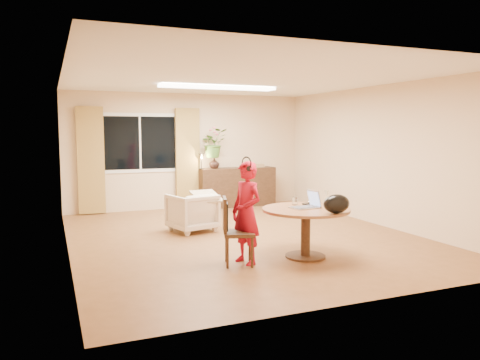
{
  "coord_description": "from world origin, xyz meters",
  "views": [
    {
      "loc": [
        -2.95,
        -7.09,
        1.76
      ],
      "look_at": [
        -0.14,
        -0.2,
        0.98
      ],
      "focal_mm": 35.0,
      "sensor_mm": 36.0,
      "label": 1
    }
  ],
  "objects_px": {
    "sideboard": "(237,187)",
    "dining_table": "(306,219)",
    "child": "(246,213)",
    "armchair": "(192,212)",
    "dining_chair": "(239,231)"
  },
  "relations": [
    {
      "from": "dining_table",
      "to": "sideboard",
      "type": "bearing_deg",
      "value": 80.18
    },
    {
      "from": "sideboard",
      "to": "dining_table",
      "type": "bearing_deg",
      "value": -99.82
    },
    {
      "from": "armchair",
      "to": "sideboard",
      "type": "xyz_separation_m",
      "value": [
        1.76,
        2.26,
        0.11
      ]
    },
    {
      "from": "dining_chair",
      "to": "armchair",
      "type": "height_order",
      "value": "dining_chair"
    },
    {
      "from": "dining_chair",
      "to": "sideboard",
      "type": "xyz_separation_m",
      "value": [
        1.78,
        4.51,
        0.0
      ]
    },
    {
      "from": "dining_chair",
      "to": "child",
      "type": "xyz_separation_m",
      "value": [
        0.12,
        0.03,
        0.23
      ]
    },
    {
      "from": "child",
      "to": "sideboard",
      "type": "relative_size",
      "value": 0.75
    },
    {
      "from": "armchair",
      "to": "sideboard",
      "type": "height_order",
      "value": "sideboard"
    },
    {
      "from": "armchair",
      "to": "sideboard",
      "type": "distance_m",
      "value": 2.86
    },
    {
      "from": "dining_chair",
      "to": "child",
      "type": "bearing_deg",
      "value": 33.21
    },
    {
      "from": "sideboard",
      "to": "dining_chair",
      "type": "bearing_deg",
      "value": -111.56
    },
    {
      "from": "dining_chair",
      "to": "sideboard",
      "type": "distance_m",
      "value": 4.84
    },
    {
      "from": "dining_table",
      "to": "armchair",
      "type": "distance_m",
      "value": 2.47
    },
    {
      "from": "dining_table",
      "to": "dining_chair",
      "type": "height_order",
      "value": "dining_chair"
    },
    {
      "from": "dining_chair",
      "to": "armchair",
      "type": "xyz_separation_m",
      "value": [
        0.02,
        2.25,
        -0.11
      ]
    }
  ]
}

